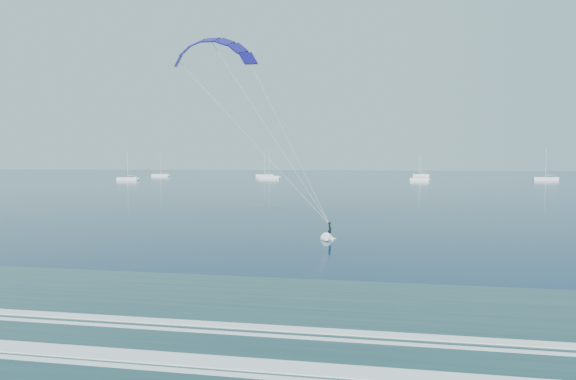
# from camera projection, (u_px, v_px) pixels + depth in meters

# --- Properties ---
(kitesurfer_rig) EXTENTS (16.57, 5.50, 19.47)m
(kitesurfer_rig) POSITION_uv_depth(u_px,v_px,m) (268.00, 130.00, 46.52)
(kitesurfer_rig) COLOR #8ED619
(kitesurfer_rig) RESTS_ON ground
(sailboat_0) EXTENTS (8.60, 2.40, 11.71)m
(sailboat_0) POSITION_uv_depth(u_px,v_px,m) (128.00, 179.00, 204.56)
(sailboat_0) COLOR white
(sailboat_0) RESTS_ON ground
(sailboat_1) EXTENTS (9.09, 2.40, 12.43)m
(sailboat_1) POSITION_uv_depth(u_px,v_px,m) (269.00, 177.00, 225.18)
(sailboat_1) COLOR white
(sailboat_1) RESTS_ON ground
(sailboat_2) EXTENTS (8.36, 2.40, 11.32)m
(sailboat_2) POSITION_uv_depth(u_px,v_px,m) (264.00, 175.00, 254.12)
(sailboat_2) COLOR white
(sailboat_2) RESTS_ON ground
(sailboat_3) EXTENTS (7.04, 2.40, 10.00)m
(sailboat_3) POSITION_uv_depth(u_px,v_px,m) (419.00, 179.00, 198.24)
(sailboat_3) COLOR white
(sailboat_3) RESTS_ON ground
(sailboat_4) EXTENTS (7.78, 2.40, 10.71)m
(sailboat_4) POSITION_uv_depth(u_px,v_px,m) (421.00, 175.00, 259.44)
(sailboat_4) COLOR white
(sailboat_4) RESTS_ON ground
(sailboat_5) EXTENTS (9.24, 2.40, 12.54)m
(sailboat_5) POSITION_uv_depth(u_px,v_px,m) (545.00, 179.00, 205.85)
(sailboat_5) COLOR white
(sailboat_5) RESTS_ON ground
(sailboat_7) EXTENTS (8.91, 2.40, 12.78)m
(sailboat_7) POSITION_uv_depth(u_px,v_px,m) (160.00, 175.00, 260.69)
(sailboat_7) COLOR white
(sailboat_7) RESTS_ON ground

